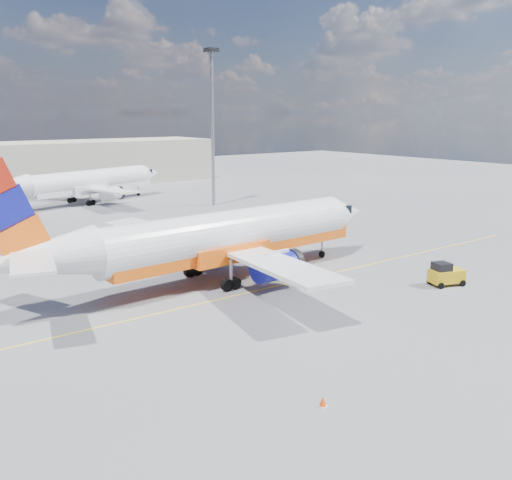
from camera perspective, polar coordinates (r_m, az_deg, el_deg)
ground at (r=39.54m, az=0.46°, el=-6.66°), size 240.00×240.00×0.00m
taxi_line at (r=41.82m, az=-2.06°, el=-5.57°), size 70.00×0.15×0.01m
terminal_main at (r=108.57m, az=-22.36°, el=6.87°), size 70.00×14.00×8.00m
main_jet at (r=44.66m, az=-3.53°, el=0.29°), size 35.06×27.69×10.62m
second_jet at (r=87.45m, az=-16.74°, el=5.53°), size 30.84×23.50×9.33m
gse_tug at (r=46.38m, az=18.43°, el=-3.28°), size 2.89×2.29×1.84m
traffic_cone at (r=27.01m, az=6.70°, el=-15.72°), size 0.38×0.38×0.53m
floodlight_mast at (r=81.84m, az=-4.40°, el=12.53°), size 1.58×1.58×21.71m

